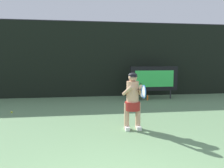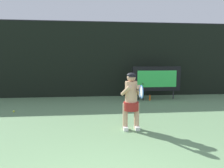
{
  "view_description": "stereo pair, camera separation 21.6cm",
  "coord_description": "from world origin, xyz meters",
  "px_view_note": "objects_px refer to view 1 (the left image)",
  "views": [
    {
      "loc": [
        -0.39,
        -1.98,
        1.77
      ],
      "look_at": [
        0.54,
        4.47,
        1.05
      ],
      "focal_mm": 34.16,
      "sensor_mm": 36.0,
      "label": 1
    },
    {
      "loc": [
        -0.17,
        -2.01,
        1.77
      ],
      "look_at": [
        0.54,
        4.47,
        1.05
      ],
      "focal_mm": 34.16,
      "sensor_mm": 36.0,
      "label": 2
    }
  ],
  "objects_px": {
    "tennis_player": "(133,99)",
    "tennis_ball_loose": "(12,112)",
    "umpire_chair": "(134,86)",
    "scoreboard": "(154,79)",
    "tennis_racket": "(143,92)",
    "water_bottle": "(147,97)"
  },
  "relations": [
    {
      "from": "umpire_chair",
      "to": "tennis_ball_loose",
      "type": "height_order",
      "value": "umpire_chair"
    },
    {
      "from": "water_bottle",
      "to": "tennis_racket",
      "type": "relative_size",
      "value": 0.44
    },
    {
      "from": "water_bottle",
      "to": "tennis_ball_loose",
      "type": "height_order",
      "value": "water_bottle"
    },
    {
      "from": "scoreboard",
      "to": "tennis_racket",
      "type": "distance_m",
      "value": 5.01
    },
    {
      "from": "umpire_chair",
      "to": "tennis_player",
      "type": "height_order",
      "value": "tennis_player"
    },
    {
      "from": "umpire_chair",
      "to": "tennis_racket",
      "type": "relative_size",
      "value": 1.79
    },
    {
      "from": "scoreboard",
      "to": "water_bottle",
      "type": "height_order",
      "value": "scoreboard"
    },
    {
      "from": "water_bottle",
      "to": "umpire_chair",
      "type": "bearing_deg",
      "value": 153.37
    },
    {
      "from": "tennis_player",
      "to": "tennis_ball_loose",
      "type": "relative_size",
      "value": 21.53
    },
    {
      "from": "umpire_chair",
      "to": "tennis_racket",
      "type": "height_order",
      "value": "tennis_racket"
    },
    {
      "from": "tennis_player",
      "to": "tennis_racket",
      "type": "xyz_separation_m",
      "value": [
        0.12,
        -0.55,
        0.26
      ]
    },
    {
      "from": "scoreboard",
      "to": "water_bottle",
      "type": "bearing_deg",
      "value": -146.06
    },
    {
      "from": "tennis_ball_loose",
      "to": "tennis_racket",
      "type": "bearing_deg",
      "value": -36.37
    },
    {
      "from": "water_bottle",
      "to": "tennis_player",
      "type": "distance_m",
      "value": 4.23
    },
    {
      "from": "umpire_chair",
      "to": "tennis_racket",
      "type": "bearing_deg",
      "value": -101.71
    },
    {
      "from": "umpire_chair",
      "to": "scoreboard",
      "type": "bearing_deg",
      "value": -1.84
    },
    {
      "from": "water_bottle",
      "to": "tennis_player",
      "type": "xyz_separation_m",
      "value": [
        -1.63,
        -3.85,
        0.67
      ]
    },
    {
      "from": "umpire_chair",
      "to": "tennis_racket",
      "type": "xyz_separation_m",
      "value": [
        -0.97,
        -4.67,
        0.44
      ]
    },
    {
      "from": "scoreboard",
      "to": "tennis_player",
      "type": "xyz_separation_m",
      "value": [
        -1.99,
        -4.09,
        -0.15
      ]
    },
    {
      "from": "water_bottle",
      "to": "tennis_ball_loose",
      "type": "bearing_deg",
      "value": -162.78
    },
    {
      "from": "umpire_chair",
      "to": "water_bottle",
      "type": "distance_m",
      "value": 0.78
    },
    {
      "from": "tennis_racket",
      "to": "tennis_ball_loose",
      "type": "distance_m",
      "value": 4.78
    }
  ]
}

